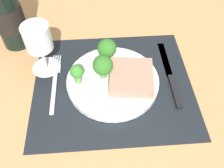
# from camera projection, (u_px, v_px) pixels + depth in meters

# --- Properties ---
(ground_plane) EXTENTS (1.40, 1.10, 0.03)m
(ground_plane) POSITION_uv_depth(u_px,v_px,m) (113.00, 87.00, 0.64)
(ground_plane) COLOR tan
(placemat) EXTENTS (0.40, 0.35, 0.00)m
(placemat) POSITION_uv_depth(u_px,v_px,m) (113.00, 83.00, 0.62)
(placemat) COLOR black
(placemat) RESTS_ON ground_plane
(plate) EXTENTS (0.23, 0.23, 0.02)m
(plate) POSITION_uv_depth(u_px,v_px,m) (113.00, 81.00, 0.62)
(plate) COLOR silver
(plate) RESTS_ON placemat
(steak) EXTENTS (0.12, 0.12, 0.03)m
(steak) POSITION_uv_depth(u_px,v_px,m) (131.00, 77.00, 0.60)
(steak) COLOR tan
(steak) RESTS_ON plate
(broccoli_near_steak) EXTENTS (0.05, 0.05, 0.07)m
(broccoli_near_steak) POSITION_uv_depth(u_px,v_px,m) (103.00, 66.00, 0.58)
(broccoli_near_steak) COLOR #5B8942
(broccoli_near_steak) RESTS_ON plate
(broccoli_back_left) EXTENTS (0.05, 0.05, 0.06)m
(broccoli_back_left) POSITION_uv_depth(u_px,v_px,m) (107.00, 49.00, 0.63)
(broccoli_back_left) COLOR #5B8942
(broccoli_back_left) RESTS_ON plate
(broccoli_center) EXTENTS (0.03, 0.03, 0.05)m
(broccoli_center) POSITION_uv_depth(u_px,v_px,m) (77.00, 73.00, 0.58)
(broccoli_center) COLOR #5B8942
(broccoli_center) RESTS_ON plate
(fork) EXTENTS (0.02, 0.19, 0.01)m
(fork) POSITION_uv_depth(u_px,v_px,m) (55.00, 81.00, 0.62)
(fork) COLOR silver
(fork) RESTS_ON placemat
(knife) EXTENTS (0.02, 0.23, 0.01)m
(knife) POSITION_uv_depth(u_px,v_px,m) (171.00, 77.00, 0.63)
(knife) COLOR black
(knife) RESTS_ON placemat
(wine_bottle) EXTENTS (0.08, 0.08, 0.27)m
(wine_bottle) POSITION_uv_depth(u_px,v_px,m) (7.00, 13.00, 0.64)
(wine_bottle) COLOR black
(wine_bottle) RESTS_ON ground_plane
(wine_glass) EXTENTS (0.08, 0.08, 0.14)m
(wine_glass) POSITION_uv_depth(u_px,v_px,m) (38.00, 41.00, 0.58)
(wine_glass) COLOR silver
(wine_glass) RESTS_ON ground_plane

